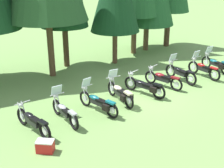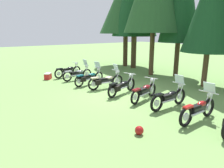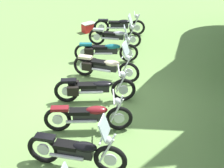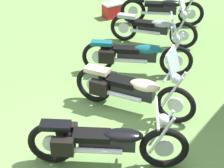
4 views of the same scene
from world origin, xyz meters
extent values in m
plane|color=#6B934C|center=(0.00, 0.00, 0.00)|extent=(80.00, 80.00, 0.00)
torus|color=black|center=(-5.78, 0.35, 0.35)|extent=(0.25, 0.70, 0.70)
cylinder|color=silver|center=(-5.78, 0.35, 0.35)|extent=(0.10, 0.27, 0.27)
torus|color=black|center=(-5.45, -1.20, 0.35)|extent=(0.25, 0.70, 0.70)
cylinder|color=silver|center=(-5.45, -1.20, 0.35)|extent=(0.10, 0.27, 0.27)
cube|color=black|center=(-5.62, -0.42, 0.46)|extent=(0.36, 0.81, 0.25)
ellipsoid|color=black|center=(-5.66, -0.21, 0.61)|extent=(0.36, 0.60, 0.19)
cube|color=black|center=(-5.57, -0.64, 0.58)|extent=(0.34, 0.56, 0.10)
cube|color=black|center=(-5.47, -1.12, 0.68)|extent=(0.27, 0.47, 0.08)
cylinder|color=silver|center=(-5.84, 0.27, 0.65)|extent=(0.11, 0.34, 0.65)
cylinder|color=silver|center=(-5.69, 0.30, 0.65)|extent=(0.11, 0.34, 0.65)
cylinder|color=silver|center=(-5.75, 0.21, 0.98)|extent=(0.65, 0.17, 0.04)
sphere|color=silver|center=(-5.77, 0.30, 0.86)|extent=(0.20, 0.20, 0.17)
cylinder|color=silver|center=(-5.46, -0.57, 0.37)|extent=(0.24, 0.78, 0.08)
torus|color=black|center=(-4.32, 0.41, 0.34)|extent=(0.12, 0.68, 0.68)
cylinder|color=silver|center=(-4.32, 0.41, 0.34)|extent=(0.06, 0.26, 0.26)
torus|color=black|center=(-4.27, -1.08, 0.34)|extent=(0.12, 0.68, 0.68)
cylinder|color=silver|center=(-4.27, -1.08, 0.34)|extent=(0.06, 0.26, 0.26)
cube|color=black|center=(-4.30, -0.34, 0.43)|extent=(0.23, 0.74, 0.21)
ellipsoid|color=#9EA0A8|center=(-4.30, -0.13, 0.56)|extent=(0.27, 0.53, 0.16)
cube|color=black|center=(-4.29, -0.54, 0.53)|extent=(0.25, 0.50, 0.10)
cube|color=#9EA0A8|center=(-4.27, -1.00, 0.66)|extent=(0.20, 0.45, 0.08)
cylinder|color=silver|center=(-4.40, 0.34, 0.64)|extent=(0.06, 0.34, 0.65)
cylinder|color=silver|center=(-4.25, 0.35, 0.64)|extent=(0.06, 0.34, 0.65)
cylinder|color=silver|center=(-4.32, 0.27, 0.98)|extent=(0.62, 0.06, 0.04)
sphere|color=silver|center=(-4.32, 0.36, 0.86)|extent=(0.18, 0.18, 0.17)
cylinder|color=silver|center=(-4.17, -0.50, 0.36)|extent=(0.11, 0.74, 0.08)
cube|color=silver|center=(-4.32, 0.29, 1.16)|extent=(0.45, 0.17, 0.39)
torus|color=black|center=(-2.94, 0.50, 0.35)|extent=(0.25, 0.70, 0.69)
cylinder|color=silver|center=(-2.94, 0.50, 0.35)|extent=(0.11, 0.27, 0.27)
torus|color=black|center=(-2.57, -1.10, 0.35)|extent=(0.25, 0.70, 0.69)
cylinder|color=silver|center=(-2.57, -1.10, 0.35)|extent=(0.11, 0.27, 0.27)
cube|color=black|center=(-2.76, -0.30, 0.45)|extent=(0.37, 0.84, 0.23)
ellipsoid|color=#14606B|center=(-2.81, -0.08, 0.59)|extent=(0.37, 0.62, 0.18)
cube|color=black|center=(-2.71, -0.52, 0.56)|extent=(0.34, 0.58, 0.10)
cube|color=#14606B|center=(-2.59, -1.02, 0.68)|extent=(0.27, 0.47, 0.08)
cylinder|color=silver|center=(-3.00, 0.43, 0.64)|extent=(0.12, 0.34, 0.65)
cylinder|color=silver|center=(-2.86, 0.46, 0.64)|extent=(0.12, 0.34, 0.65)
cylinder|color=silver|center=(-2.91, 0.37, 0.98)|extent=(0.59, 0.17, 0.04)
sphere|color=silver|center=(-2.93, 0.45, 0.86)|extent=(0.20, 0.20, 0.17)
cylinder|color=silver|center=(-2.60, -0.45, 0.37)|extent=(0.26, 0.81, 0.08)
cube|color=silver|center=(-2.92, 0.39, 1.16)|extent=(0.46, 0.25, 0.39)
cube|color=black|center=(-2.77, -0.94, 0.45)|extent=(0.21, 0.34, 0.26)
cube|color=black|center=(-2.47, -0.87, 0.45)|extent=(0.21, 0.34, 0.26)
torus|color=black|center=(-1.36, 0.80, 0.36)|extent=(0.15, 0.72, 0.71)
cylinder|color=silver|center=(-1.36, 0.80, 0.36)|extent=(0.07, 0.28, 0.28)
torus|color=black|center=(-1.48, -0.76, 0.36)|extent=(0.15, 0.72, 0.71)
cylinder|color=silver|center=(-1.48, -0.76, 0.36)|extent=(0.07, 0.28, 0.28)
cube|color=black|center=(-1.42, 0.02, 0.46)|extent=(0.30, 0.79, 0.23)
ellipsoid|color=beige|center=(-1.40, 0.24, 0.60)|extent=(0.34, 0.57, 0.18)
cube|color=black|center=(-1.44, -0.19, 0.57)|extent=(0.32, 0.54, 0.10)
cube|color=beige|center=(-1.48, -0.68, 0.69)|extent=(0.25, 0.46, 0.08)
cylinder|color=silver|center=(-1.45, 0.75, 0.65)|extent=(0.07, 0.34, 0.65)
cylinder|color=silver|center=(-1.27, 0.73, 0.65)|extent=(0.07, 0.34, 0.65)
cylinder|color=silver|center=(-1.37, 0.66, 0.99)|extent=(0.75, 0.10, 0.04)
sphere|color=silver|center=(-1.36, 0.75, 0.87)|extent=(0.18, 0.18, 0.17)
cylinder|color=silver|center=(-1.29, -0.16, 0.38)|extent=(0.14, 0.78, 0.08)
cube|color=silver|center=(-1.37, 0.68, 1.17)|extent=(0.45, 0.19, 0.39)
cube|color=black|center=(-1.66, -0.54, 0.46)|extent=(0.17, 0.33, 0.26)
cube|color=black|center=(-1.28, -0.57, 0.46)|extent=(0.17, 0.33, 0.26)
torus|color=black|center=(-0.21, 0.86, 0.36)|extent=(0.30, 0.72, 0.72)
cylinder|color=silver|center=(-0.21, 0.86, 0.36)|extent=(0.12, 0.28, 0.28)
torus|color=black|center=(0.24, -0.72, 0.36)|extent=(0.30, 0.72, 0.72)
cylinder|color=silver|center=(0.24, -0.72, 0.36)|extent=(0.12, 0.28, 0.28)
cube|color=black|center=(0.01, 0.07, 0.45)|extent=(0.44, 0.84, 0.20)
ellipsoid|color=black|center=(-0.05, 0.29, 0.57)|extent=(0.43, 0.63, 0.16)
cube|color=black|center=(0.08, -0.15, 0.54)|extent=(0.40, 0.59, 0.10)
cube|color=black|center=(0.22, -0.64, 0.70)|extent=(0.32, 0.48, 0.08)
cylinder|color=silver|center=(-0.28, 0.78, 0.66)|extent=(0.13, 0.33, 0.65)
cylinder|color=silver|center=(-0.12, 0.83, 0.66)|extent=(0.13, 0.33, 0.65)
cylinder|color=silver|center=(-0.17, 0.73, 0.99)|extent=(0.74, 0.24, 0.04)
sphere|color=silver|center=(-0.20, 0.81, 0.87)|extent=(0.21, 0.21, 0.17)
cylinder|color=silver|center=(0.20, -0.07, 0.38)|extent=(0.30, 0.80, 0.08)
cube|color=black|center=(0.01, -0.58, 0.46)|extent=(0.22, 0.35, 0.26)
cube|color=black|center=(0.35, -0.48, 0.46)|extent=(0.22, 0.35, 0.26)
torus|color=black|center=(1.20, 1.04, 0.34)|extent=(0.28, 0.69, 0.69)
cylinder|color=silver|center=(1.20, 1.04, 0.34)|extent=(0.12, 0.27, 0.26)
torus|color=black|center=(1.61, -0.45, 0.34)|extent=(0.28, 0.69, 0.69)
cylinder|color=silver|center=(1.61, -0.45, 0.34)|extent=(0.12, 0.27, 0.26)
cube|color=black|center=(1.41, 0.29, 0.45)|extent=(0.41, 0.80, 0.25)
ellipsoid|color=maroon|center=(1.35, 0.50, 0.61)|extent=(0.41, 0.60, 0.19)
cube|color=black|center=(1.46, 0.09, 0.58)|extent=(0.38, 0.56, 0.10)
cube|color=maroon|center=(1.59, -0.38, 0.67)|extent=(0.31, 0.48, 0.08)
cylinder|color=silver|center=(1.14, 0.96, 0.64)|extent=(0.13, 0.34, 0.65)
cylinder|color=silver|center=(1.30, 1.00, 0.64)|extent=(0.13, 0.34, 0.65)
cylinder|color=silver|center=(1.24, 0.90, 0.98)|extent=(0.71, 0.22, 0.04)
sphere|color=silver|center=(1.22, 0.99, 0.86)|extent=(0.21, 0.21, 0.17)
cylinder|color=silver|center=(1.58, 0.16, 0.36)|extent=(0.28, 0.76, 0.08)
torus|color=black|center=(2.75, 1.18, 0.37)|extent=(0.12, 0.73, 0.73)
cylinder|color=silver|center=(2.75, 1.18, 0.37)|extent=(0.05, 0.28, 0.28)
torus|color=black|center=(2.77, -0.33, 0.37)|extent=(0.12, 0.73, 0.73)
cylinder|color=silver|center=(2.77, -0.33, 0.37)|extent=(0.05, 0.28, 0.28)
cube|color=black|center=(2.76, 0.43, 0.47)|extent=(0.23, 0.75, 0.23)
ellipsoid|color=black|center=(2.76, 0.64, 0.61)|extent=(0.29, 0.53, 0.18)
cube|color=black|center=(2.76, 0.22, 0.58)|extent=(0.27, 0.50, 0.10)
cube|color=black|center=(2.77, -0.25, 0.71)|extent=(0.21, 0.44, 0.08)
cylinder|color=silver|center=(2.67, 1.12, 0.66)|extent=(0.05, 0.34, 0.65)
cylinder|color=silver|center=(2.84, 1.12, 0.66)|extent=(0.05, 0.34, 0.65)
cylinder|color=silver|center=(2.76, 1.04, 1.00)|extent=(0.65, 0.04, 0.04)
sphere|color=silver|center=(2.75, 1.13, 0.88)|extent=(0.17, 0.17, 0.17)
cylinder|color=silver|center=(2.91, 0.26, 0.39)|extent=(0.09, 0.75, 0.08)
cube|color=silver|center=(2.76, 1.06, 1.18)|extent=(0.44, 0.16, 0.39)
cube|color=red|center=(-5.72, -1.88, 0.19)|extent=(0.66, 0.63, 0.38)
cube|color=silver|center=(-5.72, -1.88, 0.40)|extent=(0.67, 0.64, 0.04)
camera|label=1|loc=(-8.43, -10.14, 5.78)|focal=47.84mm
camera|label=2|loc=(8.19, -6.49, 3.21)|focal=33.39mm
camera|label=3|loc=(7.77, 2.40, 5.01)|focal=51.80mm
camera|label=4|loc=(3.80, 1.49, 3.92)|focal=58.37mm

